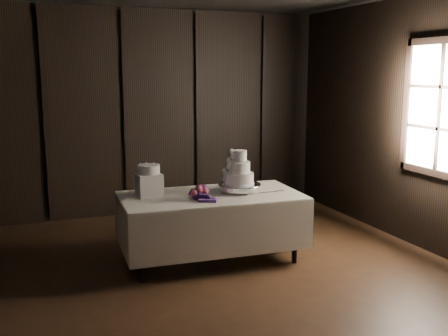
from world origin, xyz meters
TOP-DOWN VIEW (x-y plane):
  - room at (0.00, 0.00)m, footprint 6.08×7.08m
  - window at (2.97, 0.50)m, footprint 0.06×1.16m
  - display_table at (0.50, 1.21)m, footprint 2.04×1.13m
  - cake_stand at (0.84, 1.22)m, footprint 0.54×0.54m
  - wedding_cake at (0.81, 1.20)m, footprint 0.37×0.32m
  - bouquet at (0.31, 1.05)m, footprint 0.46×0.50m
  - box_pedestal at (-0.16, 1.39)m, footprint 0.27×0.27m
  - small_cake at (-0.16, 1.39)m, footprint 0.26×0.26m
  - cake_knife at (1.09, 1.06)m, footprint 0.37×0.05m

SIDE VIEW (x-z plane):
  - display_table at x=0.50m, z-range 0.04..0.80m
  - cake_knife at x=1.09m, z-range 0.76..0.77m
  - cake_stand at x=0.84m, z-range 0.76..0.85m
  - bouquet at x=0.31m, z-range 0.73..0.92m
  - box_pedestal at x=-0.16m, z-range 0.76..1.01m
  - wedding_cake at x=0.81m, z-range 0.81..1.20m
  - small_cake at x=-0.16m, z-range 1.01..1.11m
  - room at x=0.00m, z-range -0.04..3.04m
  - window at x=2.97m, z-range 0.92..2.48m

